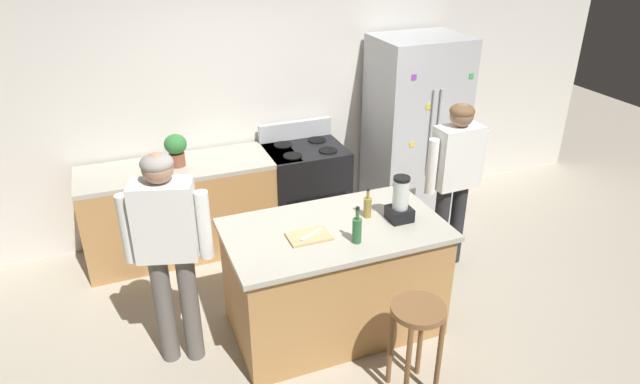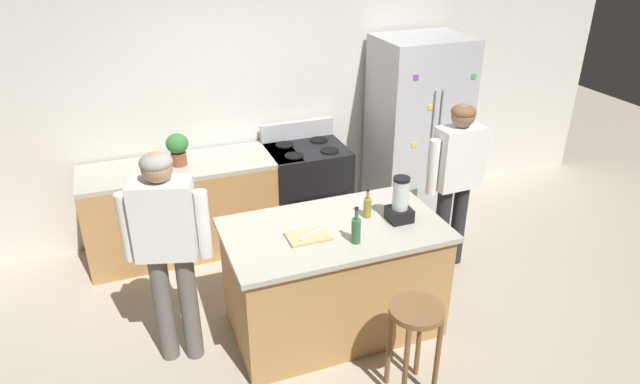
{
  "view_description": "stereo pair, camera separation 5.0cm",
  "coord_description": "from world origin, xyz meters",
  "px_view_note": "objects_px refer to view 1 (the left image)",
  "views": [
    {
      "loc": [
        -1.39,
        -3.24,
        2.96
      ],
      "look_at": [
        0.0,
        0.3,
        1.05
      ],
      "focal_mm": 31.33,
      "sensor_mm": 36.0,
      "label": 1
    },
    {
      "loc": [
        -1.35,
        -3.26,
        2.96
      ],
      "look_at": [
        0.0,
        0.3,
        1.05
      ],
      "focal_mm": 31.33,
      "sensor_mm": 36.0,
      "label": 2
    }
  ],
  "objects_px": {
    "refrigerator": "(415,129)",
    "bottle_olive_oil": "(357,229)",
    "stove_range": "(306,188)",
    "person_by_island_left": "(168,242)",
    "chef_knife": "(311,234)",
    "bottle_vinegar": "(367,207)",
    "person_by_sink_right": "(455,172)",
    "potted_plant": "(176,148)",
    "cutting_board": "(309,236)",
    "bar_stool": "(417,327)",
    "kitchen_island": "(334,278)",
    "blender_appliance": "(400,202)"
  },
  "relations": [
    {
      "from": "stove_range",
      "to": "person_by_island_left",
      "type": "distance_m",
      "value": 2.15
    },
    {
      "from": "bottle_olive_oil",
      "to": "chef_knife",
      "type": "xyz_separation_m",
      "value": [
        -0.27,
        0.18,
        -0.08
      ]
    },
    {
      "from": "kitchen_island",
      "to": "chef_knife",
      "type": "height_order",
      "value": "chef_knife"
    },
    {
      "from": "person_by_sink_right",
      "to": "chef_knife",
      "type": "distance_m",
      "value": 1.62
    },
    {
      "from": "person_by_sink_right",
      "to": "chef_knife",
      "type": "bearing_deg",
      "value": -161.61
    },
    {
      "from": "bar_stool",
      "to": "bottle_olive_oil",
      "type": "relative_size",
      "value": 2.57
    },
    {
      "from": "refrigerator",
      "to": "person_by_island_left",
      "type": "relative_size",
      "value": 1.16
    },
    {
      "from": "bottle_olive_oil",
      "to": "chef_knife",
      "type": "bearing_deg",
      "value": 146.72
    },
    {
      "from": "potted_plant",
      "to": "blender_appliance",
      "type": "height_order",
      "value": "blender_appliance"
    },
    {
      "from": "potted_plant",
      "to": "blender_appliance",
      "type": "bearing_deg",
      "value": -49.27
    },
    {
      "from": "person_by_island_left",
      "to": "chef_knife",
      "type": "bearing_deg",
      "value": -8.47
    },
    {
      "from": "refrigerator",
      "to": "bottle_olive_oil",
      "type": "distance_m",
      "value": 2.28
    },
    {
      "from": "kitchen_island",
      "to": "stove_range",
      "type": "height_order",
      "value": "stove_range"
    },
    {
      "from": "refrigerator",
      "to": "chef_knife",
      "type": "distance_m",
      "value": 2.34
    },
    {
      "from": "stove_range",
      "to": "bottle_vinegar",
      "type": "distance_m",
      "value": 1.55
    },
    {
      "from": "cutting_board",
      "to": "chef_knife",
      "type": "height_order",
      "value": "chef_knife"
    },
    {
      "from": "person_by_island_left",
      "to": "cutting_board",
      "type": "relative_size",
      "value": 5.45
    },
    {
      "from": "kitchen_island",
      "to": "cutting_board",
      "type": "height_order",
      "value": "cutting_board"
    },
    {
      "from": "chef_knife",
      "to": "person_by_sink_right",
      "type": "bearing_deg",
      "value": -9.22
    },
    {
      "from": "potted_plant",
      "to": "kitchen_island",
      "type": "bearing_deg",
      "value": -59.89
    },
    {
      "from": "potted_plant",
      "to": "bottle_vinegar",
      "type": "xyz_separation_m",
      "value": [
        1.19,
        -1.49,
        -0.09
      ]
    },
    {
      "from": "kitchen_island",
      "to": "bottle_olive_oil",
      "type": "height_order",
      "value": "bottle_olive_oil"
    },
    {
      "from": "person_by_island_left",
      "to": "bottle_vinegar",
      "type": "relative_size",
      "value": 6.93
    },
    {
      "from": "cutting_board",
      "to": "chef_knife",
      "type": "distance_m",
      "value": 0.02
    },
    {
      "from": "stove_range",
      "to": "refrigerator",
      "type": "bearing_deg",
      "value": -1.18
    },
    {
      "from": "person_by_sink_right",
      "to": "stove_range",
      "type": "bearing_deg",
      "value": 132.93
    },
    {
      "from": "stove_range",
      "to": "person_by_island_left",
      "type": "height_order",
      "value": "person_by_island_left"
    },
    {
      "from": "person_by_island_left",
      "to": "bottle_vinegar",
      "type": "height_order",
      "value": "person_by_island_left"
    },
    {
      "from": "bottle_vinegar",
      "to": "refrigerator",
      "type": "bearing_deg",
      "value": 49.21
    },
    {
      "from": "refrigerator",
      "to": "cutting_board",
      "type": "xyz_separation_m",
      "value": [
        -1.76,
        -1.56,
        -0.04
      ]
    },
    {
      "from": "person_by_sink_right",
      "to": "bottle_olive_oil",
      "type": "xyz_separation_m",
      "value": [
        -1.26,
        -0.69,
        0.06
      ]
    },
    {
      "from": "bar_stool",
      "to": "cutting_board",
      "type": "relative_size",
      "value": 2.36
    },
    {
      "from": "kitchen_island",
      "to": "refrigerator",
      "type": "xyz_separation_m",
      "value": [
        1.53,
        1.5,
        0.5
      ]
    },
    {
      "from": "person_by_sink_right",
      "to": "person_by_island_left",
      "type": "bearing_deg",
      "value": -171.69
    },
    {
      "from": "stove_range",
      "to": "bottle_olive_oil",
      "type": "height_order",
      "value": "bottle_olive_oil"
    },
    {
      "from": "blender_appliance",
      "to": "bottle_vinegar",
      "type": "height_order",
      "value": "blender_appliance"
    },
    {
      "from": "kitchen_island",
      "to": "person_by_island_left",
      "type": "bearing_deg",
      "value": 176.06
    },
    {
      "from": "bar_stool",
      "to": "bottle_vinegar",
      "type": "bearing_deg",
      "value": 86.58
    },
    {
      "from": "chef_knife",
      "to": "potted_plant",
      "type": "bearing_deg",
      "value": 85.58
    },
    {
      "from": "bottle_olive_oil",
      "to": "cutting_board",
      "type": "relative_size",
      "value": 0.92
    },
    {
      "from": "bottle_olive_oil",
      "to": "potted_plant",
      "type": "bearing_deg",
      "value": 118.23
    },
    {
      "from": "kitchen_island",
      "to": "blender_appliance",
      "type": "height_order",
      "value": "blender_appliance"
    },
    {
      "from": "bar_stool",
      "to": "blender_appliance",
      "type": "relative_size",
      "value": 2.02
    },
    {
      "from": "potted_plant",
      "to": "chef_knife",
      "type": "bearing_deg",
      "value": -66.81
    },
    {
      "from": "bottle_vinegar",
      "to": "chef_knife",
      "type": "xyz_separation_m",
      "value": [
        -0.5,
        -0.12,
        -0.06
      ]
    },
    {
      "from": "blender_appliance",
      "to": "cutting_board",
      "type": "distance_m",
      "value": 0.73
    },
    {
      "from": "potted_plant",
      "to": "cutting_board",
      "type": "distance_m",
      "value": 1.76
    },
    {
      "from": "potted_plant",
      "to": "blender_appliance",
      "type": "distance_m",
      "value": 2.13
    },
    {
      "from": "refrigerator",
      "to": "bottle_vinegar",
      "type": "distance_m",
      "value": 1.9
    },
    {
      "from": "stove_range",
      "to": "cutting_board",
      "type": "height_order",
      "value": "stove_range"
    }
  ]
}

